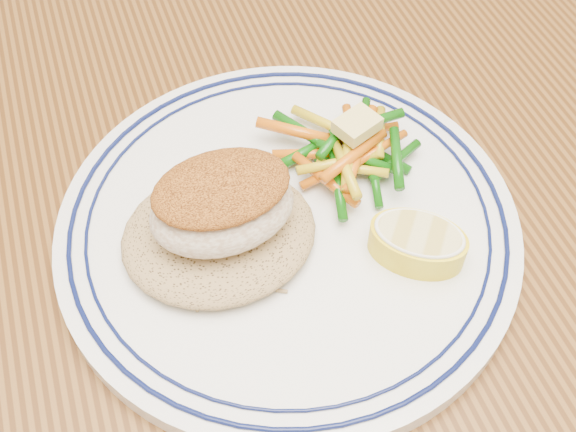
{
  "coord_description": "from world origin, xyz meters",
  "views": [
    {
      "loc": [
        -0.07,
        -0.27,
        1.13
      ],
      "look_at": [
        0.02,
        -0.01,
        0.77
      ],
      "focal_mm": 45.0,
      "sensor_mm": 36.0,
      "label": 1
    }
  ],
  "objects_px": {
    "fish_fillet": "(222,204)",
    "lemon_wedge": "(417,242)",
    "vegetable_pile": "(346,149)",
    "plate": "(288,226)",
    "rice_pilaf": "(219,231)",
    "dining_table": "(258,306)"
  },
  "relations": [
    {
      "from": "dining_table",
      "to": "lemon_wedge",
      "type": "distance_m",
      "value": 0.16
    },
    {
      "from": "plate",
      "to": "lemon_wedge",
      "type": "bearing_deg",
      "value": -37.57
    },
    {
      "from": "fish_fillet",
      "to": "plate",
      "type": "bearing_deg",
      "value": 4.04
    },
    {
      "from": "plate",
      "to": "vegetable_pile",
      "type": "height_order",
      "value": "vegetable_pile"
    },
    {
      "from": "fish_fillet",
      "to": "lemon_wedge",
      "type": "distance_m",
      "value": 0.12
    },
    {
      "from": "fish_fillet",
      "to": "lemon_wedge",
      "type": "bearing_deg",
      "value": -23.82
    },
    {
      "from": "fish_fillet",
      "to": "vegetable_pile",
      "type": "height_order",
      "value": "fish_fillet"
    },
    {
      "from": "rice_pilaf",
      "to": "lemon_wedge",
      "type": "distance_m",
      "value": 0.12
    },
    {
      "from": "lemon_wedge",
      "to": "dining_table",
      "type": "bearing_deg",
      "value": 145.08
    },
    {
      "from": "plate",
      "to": "lemon_wedge",
      "type": "xyz_separation_m",
      "value": [
        0.07,
        -0.05,
        0.02
      ]
    },
    {
      "from": "fish_fillet",
      "to": "lemon_wedge",
      "type": "relative_size",
      "value": 1.16
    },
    {
      "from": "rice_pilaf",
      "to": "lemon_wedge",
      "type": "height_order",
      "value": "same"
    },
    {
      "from": "vegetable_pile",
      "to": "lemon_wedge",
      "type": "xyz_separation_m",
      "value": [
        0.01,
        -0.08,
        -0.0
      ]
    },
    {
      "from": "lemon_wedge",
      "to": "fish_fillet",
      "type": "bearing_deg",
      "value": 156.18
    },
    {
      "from": "dining_table",
      "to": "lemon_wedge",
      "type": "bearing_deg",
      "value": -34.92
    },
    {
      "from": "plate",
      "to": "fish_fillet",
      "type": "height_order",
      "value": "fish_fillet"
    },
    {
      "from": "lemon_wedge",
      "to": "vegetable_pile",
      "type": "bearing_deg",
      "value": 98.51
    },
    {
      "from": "plate",
      "to": "vegetable_pile",
      "type": "xyz_separation_m",
      "value": [
        0.05,
        0.03,
        0.02
      ]
    },
    {
      "from": "dining_table",
      "to": "plate",
      "type": "height_order",
      "value": "plate"
    },
    {
      "from": "rice_pilaf",
      "to": "vegetable_pile",
      "type": "relative_size",
      "value": 1.14
    },
    {
      "from": "rice_pilaf",
      "to": "lemon_wedge",
      "type": "bearing_deg",
      "value": -23.69
    },
    {
      "from": "plate",
      "to": "fish_fillet",
      "type": "distance_m",
      "value": 0.06
    }
  ]
}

